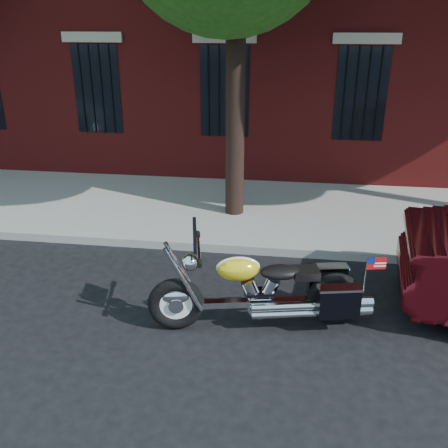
# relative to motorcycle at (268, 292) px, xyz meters

# --- Properties ---
(ground) EXTENTS (120.00, 120.00, 0.00)m
(ground) POSITION_rel_motorcycle_xyz_m (-1.38, 0.77, -0.50)
(ground) COLOR black
(ground) RESTS_ON ground
(curb) EXTENTS (40.00, 0.16, 0.15)m
(curb) POSITION_rel_motorcycle_xyz_m (-1.38, 2.15, -0.42)
(curb) COLOR gray
(curb) RESTS_ON ground
(sidewalk) EXTENTS (40.00, 3.60, 0.15)m
(sidewalk) POSITION_rel_motorcycle_xyz_m (-1.38, 4.03, -0.42)
(sidewalk) COLOR gray
(sidewalk) RESTS_ON ground
(motorcycle) EXTENTS (2.93, 1.19, 1.47)m
(motorcycle) POSITION_rel_motorcycle_xyz_m (0.00, 0.00, 0.00)
(motorcycle) COLOR black
(motorcycle) RESTS_ON ground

